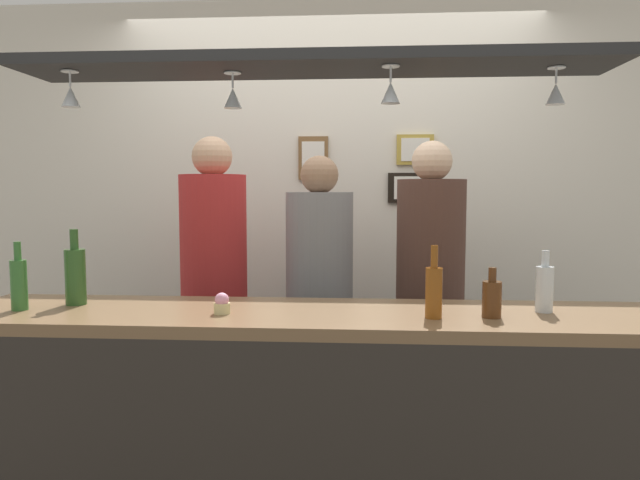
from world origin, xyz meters
TOP-DOWN VIEW (x-y plane):
  - back_wall at (0.00, 1.10)m, footprint 4.40×0.06m
  - bar_counter at (0.00, -0.50)m, footprint 2.70×0.55m
  - overhead_glass_rack at (0.00, -0.30)m, footprint 2.20×0.36m
  - hanging_wineglass_far_left at (-0.90, -0.36)m, footprint 0.07×0.07m
  - hanging_wineglass_left at (-0.30, -0.29)m, footprint 0.07×0.07m
  - hanging_wineglass_center_left at (0.28, -0.37)m, footprint 0.07×0.07m
  - hanging_wineglass_center at (0.88, -0.30)m, footprint 0.07×0.07m
  - person_left_red_shirt at (-0.57, 0.44)m, footprint 0.34×0.34m
  - person_middle_grey_shirt at (-0.03, 0.44)m, footprint 0.34×0.34m
  - person_right_brown_shirt at (0.53, 0.44)m, footprint 0.34×0.34m
  - bottle_beer_green_import at (-1.10, -0.40)m, footprint 0.06×0.06m
  - bottle_champagne_green at (-0.94, -0.28)m, footprint 0.08×0.08m
  - bottle_beer_amber_tall at (0.44, -0.43)m, footprint 0.06×0.06m
  - bottle_beer_brown_stubby at (0.65, -0.41)m, footprint 0.07×0.07m
  - bottle_soda_clear at (0.86, -0.30)m, footprint 0.06×0.06m
  - cupcake at (-0.32, -0.41)m, footprint 0.06×0.06m
  - picture_frame_lower_pair at (0.49, 1.06)m, footprint 0.30×0.02m
  - picture_frame_crest at (-0.11, 1.06)m, footprint 0.18×0.02m
  - picture_frame_upper_small at (0.50, 1.06)m, footprint 0.22×0.02m

SIDE VIEW (x-z plane):
  - bar_counter at x=0.00m, z-range 0.18..1.19m
  - person_middle_grey_shirt at x=-0.03m, z-range 0.17..1.80m
  - person_right_brown_shirt at x=0.53m, z-range 0.18..1.88m
  - cupcake at x=-0.32m, z-range 1.01..1.08m
  - person_left_red_shirt at x=-0.57m, z-range 0.18..1.91m
  - bottle_beer_brown_stubby at x=0.65m, z-range 0.99..1.17m
  - bottle_soda_clear at x=0.86m, z-range 0.99..1.22m
  - bottle_beer_amber_tall at x=0.44m, z-range 0.98..1.24m
  - bottle_beer_green_import at x=-1.10m, z-range 0.98..1.24m
  - bottle_champagne_green at x=-0.94m, z-range 0.98..1.28m
  - back_wall at x=0.00m, z-range 0.00..2.60m
  - picture_frame_lower_pair at x=0.49m, z-range 1.38..1.56m
  - picture_frame_crest at x=-0.11m, z-range 1.52..1.78m
  - picture_frame_upper_small at x=0.50m, z-range 1.61..1.79m
  - hanging_wineglass_far_left at x=-0.90m, z-range 1.75..1.88m
  - hanging_wineglass_left at x=-0.30m, z-range 1.75..1.88m
  - hanging_wineglass_center_left at x=0.28m, z-range 1.75..1.88m
  - hanging_wineglass_center at x=0.88m, z-range 1.75..1.88m
  - overhead_glass_rack at x=0.00m, z-range 1.90..1.94m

